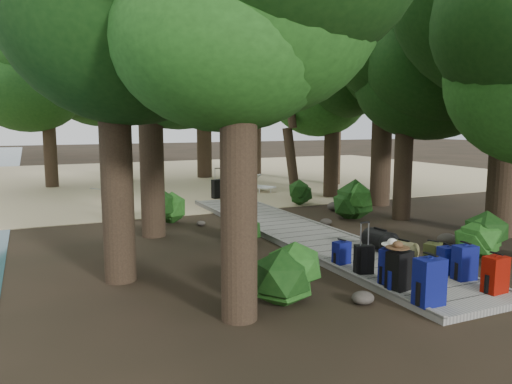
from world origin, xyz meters
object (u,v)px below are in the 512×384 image
backpack_left_b (399,268)px  backpack_right_d (433,254)px  backpack_left_c (390,264)px  suitcase_on_boardwalk (364,259)px  backpack_right_a (495,273)px  backpack_right_b (465,261)px  kayak (110,194)px  backpack_left_d (342,251)px  lone_suitcase_on_sand (218,189)px  backpack_left_a (430,279)px  sun_lounger (259,184)px  backpack_right_c (448,259)px  duffel_right_black (380,240)px  duffel_right_khaki (403,249)px

backpack_left_b → backpack_right_d: (1.53, 0.81, -0.11)m
backpack_left_c → suitcase_on_boardwalk: bearing=68.0°
backpack_left_b → backpack_right_a: (1.39, -0.78, -0.03)m
backpack_right_b → kayak: backpack_right_b is taller
backpack_left_d → lone_suitcase_on_sand: 9.95m
backpack_left_c → backpack_left_d: backpack_left_c is taller
backpack_right_a → backpack_right_b: backpack_right_b is taller
backpack_left_c → kayak: backpack_left_c is taller
suitcase_on_boardwalk → backpack_left_a: bearing=-73.9°
backpack_left_a → backpack_right_b: bearing=24.8°
backpack_right_b → kayak: 14.05m
backpack_left_c → kayak: size_ratio=0.22×
backpack_right_b → suitcase_on_boardwalk: size_ratio=1.28×
backpack_right_d → suitcase_on_boardwalk: size_ratio=0.97×
backpack_right_b → kayak: (-4.33, 13.36, -0.29)m
sun_lounger → backpack_right_c: bearing=-122.9°
backpack_left_a → backpack_right_a: backpack_left_a is taller
sun_lounger → backpack_left_b: bearing=-129.0°
backpack_left_a → backpack_right_c: backpack_left_a is taller
backpack_left_c → backpack_right_d: 1.52m
backpack_left_c → lone_suitcase_on_sand: bearing=57.6°
lone_suitcase_on_sand → duffel_right_black: bearing=-97.8°
backpack_left_c → kayak: bearing=75.0°
suitcase_on_boardwalk → kayak: bearing=121.5°
backpack_right_a → lone_suitcase_on_sand: (-0.39, 12.44, -0.08)m
backpack_right_d → lone_suitcase_on_sand: bearing=70.3°
backpack_left_b → backpack_right_a: 1.59m
backpack_right_a → duffel_right_black: 3.08m
backpack_left_a → duffel_right_khaki: backpack_left_a is taller
backpack_right_d → kayak: bearing=86.8°
suitcase_on_boardwalk → backpack_right_d: bearing=10.5°
kayak → suitcase_on_boardwalk: bearing=-87.4°
backpack_left_c → backpack_left_d: size_ratio=1.41×
backpack_left_b → sun_lounger: 13.18m
backpack_left_a → lone_suitcase_on_sand: size_ratio=1.13×
backpack_right_b → sun_lounger: (1.82, 12.82, -0.12)m
backpack_right_d → backpack_left_d: bearing=125.3°
backpack_right_c → sun_lounger: backpack_right_c is taller
backpack_right_d → kayak: 13.26m
backpack_left_d → duffel_right_khaki: (1.44, -0.19, -0.07)m
backpack_left_a → backpack_left_c: bearing=82.8°
backpack_left_a → backpack_left_d: bearing=88.1°
backpack_left_c → backpack_right_a: (1.30, -1.14, -0.01)m
lone_suitcase_on_sand → kayak: (-3.86, 1.65, -0.21)m
backpack_left_b → sun_lounger: bearing=63.7°
backpack_left_d → lone_suitcase_on_sand: bearing=75.3°
backpack_left_a → kayak: size_ratio=0.26×
backpack_right_c → suitcase_on_boardwalk: 1.59m
backpack_right_c → duffel_right_khaki: 1.24m
backpack_right_b → backpack_right_d: bearing=90.7°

